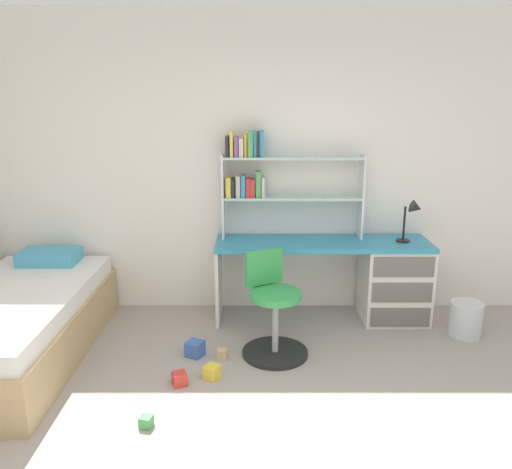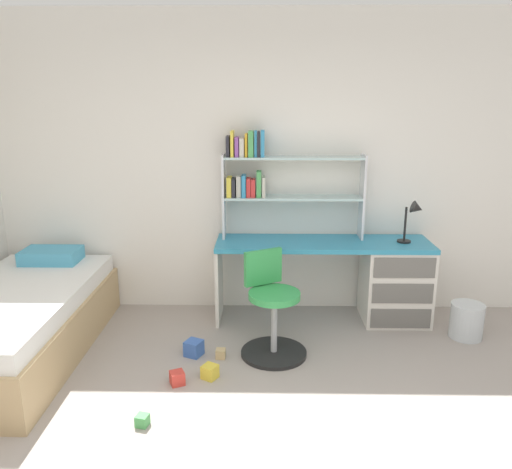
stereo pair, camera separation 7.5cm
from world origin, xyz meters
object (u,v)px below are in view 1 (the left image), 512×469
(swivel_chair, at_px, (272,315))
(toy_block_blue_4, at_px, (194,349))
(desk_lamp, at_px, (412,214))
(bed_platform, at_px, (15,325))
(toy_block_green_3, at_px, (145,422))
(toy_block_red_1, at_px, (178,379))
(toy_block_natural_0, at_px, (221,354))
(bookshelf_hutch, at_px, (268,175))
(waste_bin, at_px, (464,319))
(desk, at_px, (375,276))
(toy_block_yellow_2, at_px, (211,372))

(swivel_chair, height_order, toy_block_blue_4, swivel_chair)
(swivel_chair, bearing_deg, desk_lamp, 27.03)
(bed_platform, bearing_deg, toy_block_green_3, -37.05)
(swivel_chair, height_order, toy_block_red_1, swivel_chair)
(toy_block_natural_0, bearing_deg, bookshelf_hutch, 66.92)
(desk_lamp, relative_size, bed_platform, 0.19)
(swivel_chair, bearing_deg, toy_block_red_1, -145.22)
(waste_bin, bearing_deg, desk, 152.53)
(desk_lamp, distance_m, toy_block_yellow_2, 2.18)
(toy_block_natural_0, height_order, toy_block_green_3, same)
(waste_bin, bearing_deg, desk_lamp, 142.80)
(swivel_chair, relative_size, toy_block_natural_0, 11.13)
(waste_bin, bearing_deg, swivel_chair, -169.36)
(swivel_chair, xyz_separation_m, toy_block_red_1, (-0.68, -0.47, -0.28))
(toy_block_natural_0, distance_m, toy_block_yellow_2, 0.30)
(bookshelf_hutch, bearing_deg, waste_bin, -16.93)
(desk_lamp, distance_m, swivel_chair, 1.53)
(desk_lamp, xyz_separation_m, bed_platform, (-3.22, -0.68, -0.72))
(desk, relative_size, toy_block_natural_0, 25.93)
(toy_block_yellow_2, relative_size, toy_block_blue_4, 0.82)
(toy_block_green_3, xyz_separation_m, toy_block_blue_4, (0.20, 0.90, 0.02))
(toy_block_natural_0, bearing_deg, bed_platform, 178.70)
(toy_block_red_1, bearing_deg, toy_block_yellow_2, 20.59)
(desk_lamp, bearing_deg, bookshelf_hutch, 171.38)
(desk, distance_m, toy_block_yellow_2, 1.80)
(toy_block_natural_0, bearing_deg, toy_block_green_3, -115.64)
(desk, distance_m, toy_block_blue_4, 1.76)
(bookshelf_hutch, height_order, toy_block_natural_0, bookshelf_hutch)
(swivel_chair, distance_m, toy_block_green_3, 1.28)
(toy_block_green_3, bearing_deg, bookshelf_hutch, 65.66)
(bookshelf_hutch, bearing_deg, swivel_chair, -88.91)
(toy_block_red_1, xyz_separation_m, toy_block_blue_4, (0.06, 0.42, 0.01))
(desk, relative_size, waste_bin, 6.37)
(swivel_chair, distance_m, waste_bin, 1.68)
(desk_lamp, height_order, bed_platform, desk_lamp)
(desk, relative_size, bed_platform, 0.95)
(desk, xyz_separation_m, toy_block_natural_0, (-1.36, -0.76, -0.37))
(desk, height_order, toy_block_red_1, desk)
(desk, xyz_separation_m, toy_block_blue_4, (-1.57, -0.72, -0.34))
(waste_bin, xyz_separation_m, toy_block_yellow_2, (-2.10, -0.70, -0.10))
(swivel_chair, xyz_separation_m, toy_block_green_3, (-0.81, -0.95, -0.29))
(bed_platform, xyz_separation_m, toy_block_yellow_2, (1.54, -0.33, -0.21))
(swivel_chair, xyz_separation_m, waste_bin, (1.65, 0.31, -0.18))
(toy_block_natural_0, bearing_deg, swivel_chair, 12.64)
(toy_block_natural_0, height_order, toy_block_red_1, toy_block_red_1)
(desk, relative_size, toy_block_yellow_2, 18.93)
(desk_lamp, bearing_deg, toy_block_green_3, -142.38)
(desk, bearing_deg, toy_block_yellow_2, -143.16)
(bookshelf_hutch, bearing_deg, toy_block_natural_0, -113.08)
(desk, xyz_separation_m, waste_bin, (0.69, -0.36, -0.26))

